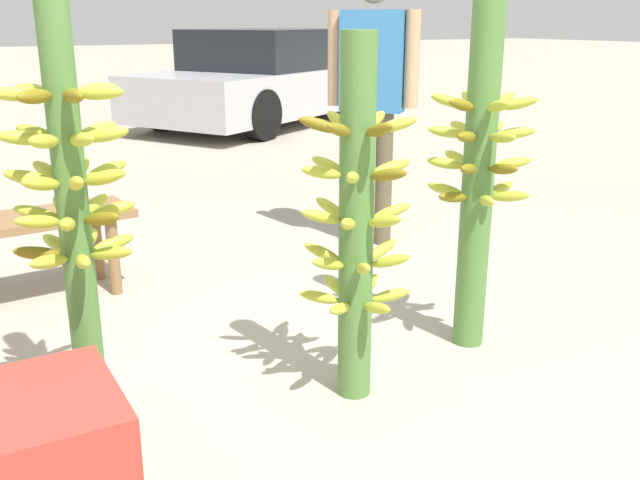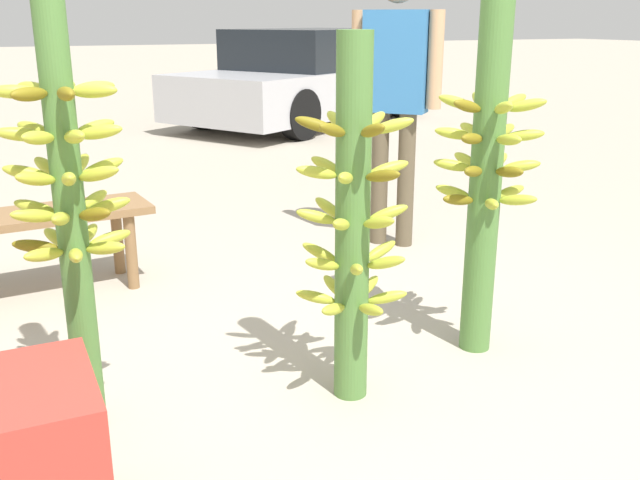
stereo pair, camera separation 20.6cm
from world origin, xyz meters
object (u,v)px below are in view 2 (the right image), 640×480
Objects in this scene: market_bench at (1,229)px; parked_car at (311,78)px; banana_stalk_center at (353,223)px; banana_stalk_left at (68,188)px; produce_crate at (12,465)px; vendor_person at (396,80)px; banana_stalk_right at (488,153)px.

parked_car is (4.14, 5.40, 0.23)m from market_bench.
market_bench is (-1.15, 1.59, -0.30)m from banana_stalk_center.
banana_stalk_left reaches higher than produce_crate.
parked_car reaches higher than market_bench.
banana_stalk_center is at bearing -58.97° from market_bench.
banana_stalk_left is 3.54× the size of produce_crate.
banana_stalk_left is at bearing 167.28° from banana_stalk_center.
parked_car reaches higher than produce_crate.
banana_stalk_center is at bearing -79.16° from vendor_person.
market_bench is at bearing 125.88° from banana_stalk_center.
vendor_person is 3.13m from produce_crate.
vendor_person is 1.14× the size of market_bench.
parked_car is at bearing 116.67° from vendor_person.
produce_crate is (-0.05, -1.91, -0.15)m from market_bench.
produce_crate is (-2.32, -1.93, -0.80)m from vendor_person.
banana_stalk_left is 0.97× the size of vendor_person.
market_bench is 6.81m from parked_car.
produce_crate is at bearing -96.39° from market_bench.
banana_stalk_center is 0.78× the size of banana_stalk_right.
vendor_person is (0.44, 1.47, 0.17)m from banana_stalk_right.
vendor_person is at bearing 73.38° from banana_stalk_right.
vendor_person is at bearing -4.36° from market_bench.
parked_car is (3.92, 6.77, -0.25)m from banana_stalk_left.
banana_stalk_right reaches higher than banana_stalk_left.
vendor_person reaches higher than banana_stalk_left.
banana_stalk_center is 1.98m from market_bench.
banana_stalk_left is 7.83m from parked_car.
banana_stalk_right reaches higher than produce_crate.
banana_stalk_center reaches higher than produce_crate.
banana_stalk_right is 2.04m from produce_crate.
parked_car is (1.87, 5.38, -0.42)m from vendor_person.
banana_stalk_center is 0.90× the size of market_bench.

